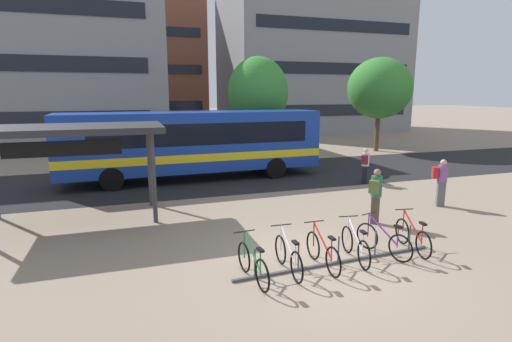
{
  "coord_description": "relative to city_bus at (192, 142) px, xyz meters",
  "views": [
    {
      "loc": [
        -4.18,
        -8.0,
        4.06
      ],
      "look_at": [
        -0.05,
        4.64,
        1.41
      ],
      "focal_mm": 27.59,
      "sensor_mm": 36.0,
      "label": 1
    }
  ],
  "objects": [
    {
      "name": "ground",
      "position": [
        1.31,
        -10.47,
        -1.78
      ],
      "size": [
        200.0,
        200.0,
        0.0
      ],
      "primitive_type": "plane",
      "color": "gray"
    },
    {
      "name": "bus_lane_asphalt",
      "position": [
        1.31,
        0.0,
        -1.77
      ],
      "size": [
        80.0,
        7.2,
        0.01
      ],
      "primitive_type": "cube",
      "color": "#232326",
      "rests_on": "ground"
    },
    {
      "name": "city_bus",
      "position": [
        0.0,
        0.0,
        0.0
      ],
      "size": [
        12.09,
        2.89,
        3.2
      ],
      "rotation": [
        0.0,
        0.0,
        3.17
      ],
      "color": "#14389E",
      "rests_on": "ground"
    },
    {
      "name": "bike_rack",
      "position": [
        1.78,
        -10.64,
        -1.69
      ],
      "size": [
        5.38,
        0.37,
        0.7
      ],
      "rotation": [
        0.0,
        0.0,
        0.05
      ],
      "color": "#47474C",
      "rests_on": "ground"
    },
    {
      "name": "parked_bicycle_green_0",
      "position": [
        -0.45,
        -10.84,
        -1.39
      ],
      "size": [
        0.52,
        1.72,
        0.99
      ],
      "rotation": [
        0.0,
        0.0,
        1.66
      ],
      "color": "black",
      "rests_on": "ground"
    },
    {
      "name": "parked_bicycle_white_1",
      "position": [
        0.45,
        -10.69,
        -1.39
      ],
      "size": [
        0.52,
        1.72,
        0.99
      ],
      "rotation": [
        0.0,
        0.0,
        1.55
      ],
      "color": "black",
      "rests_on": "ground"
    },
    {
      "name": "parked_bicycle_red_2",
      "position": [
        1.32,
        -10.71,
        -1.39
      ],
      "size": [
        0.52,
        1.72,
        0.99
      ],
      "rotation": [
        0.0,
        0.0,
        1.57
      ],
      "color": "black",
      "rests_on": "ground"
    },
    {
      "name": "parked_bicycle_white_3",
      "position": [
        2.27,
        -10.6,
        -1.39
      ],
      "size": [
        0.52,
        1.71,
        0.99
      ],
      "rotation": [
        0.0,
        0.0,
        1.42
      ],
      "color": "black",
      "rests_on": "ground"
    },
    {
      "name": "parked_bicycle_purple_4",
      "position": [
        3.12,
        -10.53,
        -1.39
      ],
      "size": [
        0.66,
        1.67,
        0.99
      ],
      "rotation": [
        0.0,
        0.0,
        1.86
      ],
      "color": "black",
      "rests_on": "ground"
    },
    {
      "name": "parked_bicycle_red_5",
      "position": [
        4.02,
        -10.53,
        -1.39
      ],
      "size": [
        0.52,
        1.71,
        0.99
      ],
      "rotation": [
        0.0,
        0.0,
        1.42
      ],
      "color": "black",
      "rests_on": "ground"
    },
    {
      "name": "transit_shelter",
      "position": [
        -4.64,
        -5.09,
        1.07
      ],
      "size": [
        5.72,
        2.87,
        3.05
      ],
      "rotation": [
        0.0,
        0.0,
        0.0
      ],
      "color": "#38383D",
      "rests_on": "ground"
    },
    {
      "name": "commuter_olive_pack_0",
      "position": [
        4.37,
        -8.36,
        -0.76
      ],
      "size": [
        0.6,
        0.57,
        1.75
      ],
      "rotation": [
        0.0,
        0.0,
        0.68
      ],
      "color": "#47382D",
      "rests_on": "ground"
    },
    {
      "name": "commuter_maroon_pack_1",
      "position": [
        7.26,
        -3.39,
        -0.85
      ],
      "size": [
        0.58,
        0.6,
        1.62
      ],
      "rotation": [
        0.0,
        0.0,
        0.86
      ],
      "color": "black",
      "rests_on": "ground"
    },
    {
      "name": "commuter_red_pack_2",
      "position": [
        7.79,
        -7.39,
        -0.77
      ],
      "size": [
        0.6,
        0.51,
        1.73
      ],
      "rotation": [
        0.0,
        0.0,
        5.82
      ],
      "color": "#565660",
      "rests_on": "ground"
    },
    {
      "name": "street_tree_0",
      "position": [
        13.9,
        5.24,
        2.59
      ],
      "size": [
        4.4,
        4.4,
        6.46
      ],
      "color": "brown",
      "rests_on": "ground"
    },
    {
      "name": "street_tree_1",
      "position": [
        4.45,
        3.54,
        2.28
      ],
      "size": [
        3.5,
        3.5,
        6.12
      ],
      "color": "brown",
      "rests_on": "ground"
    },
    {
      "name": "building_left_wing",
      "position": [
        -11.42,
        19.06,
        5.75
      ],
      "size": [
        23.34,
        13.93,
        15.05
      ],
      "color": "gray",
      "rests_on": "ground"
    },
    {
      "name": "building_right_wing",
      "position": [
        16.68,
        22.16,
        8.19
      ],
      "size": [
        18.51,
        11.64,
        19.93
      ],
      "color": "gray",
      "rests_on": "ground"
    },
    {
      "name": "building_centre_block",
      "position": [
        -0.19,
        35.48,
        6.76
      ],
      "size": [
        14.39,
        10.21,
        17.07
      ],
      "color": "brown",
      "rests_on": "ground"
    }
  ]
}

